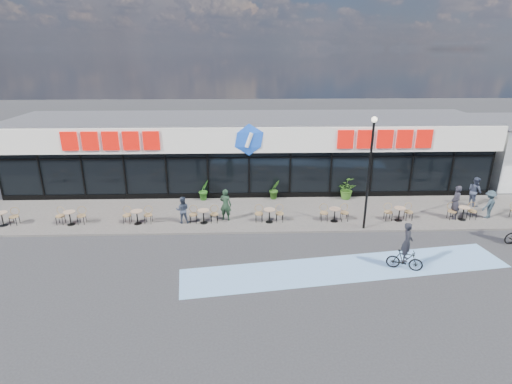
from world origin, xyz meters
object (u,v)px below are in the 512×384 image
patron_right (183,210)px  potted_plant_mid (275,189)px  patron_left (226,205)px  cyclist_a (406,252)px  lamp_post (370,165)px  pedestrian_a (456,202)px  potted_plant_right (346,189)px  bistro_set_0 (3,217)px  pedestrian_b (475,191)px  pedestrian_c (489,204)px  potted_plant_left (204,190)px

patron_right → potted_plant_mid: bearing=-147.8°
patron_left → cyclist_a: (7.71, -5.25, -0.16)m
lamp_post → pedestrian_a: (5.24, 1.12, -2.44)m
potted_plant_right → patron_left: patron_left is taller
lamp_post → bistro_set_0: lamp_post is taller
potted_plant_right → patron_left: bearing=-157.3°
pedestrian_b → bistro_set_0: bearing=86.3°
potted_plant_mid → cyclist_a: (4.85, -8.38, 0.11)m
pedestrian_b → lamp_post: bearing=104.2°
pedestrian_a → pedestrian_b: pedestrian_a is taller
patron_left → pedestrian_b: 14.60m
pedestrian_a → pedestrian_b: bearing=136.7°
patron_left → cyclist_a: cyclist_a is taller
lamp_post → potted_plant_mid: size_ratio=4.76×
pedestrian_c → cyclist_a: size_ratio=0.73×
bistro_set_0 → potted_plant_left: 10.70m
patron_left → pedestrian_c: (14.25, -0.16, -0.09)m
pedestrian_c → potted_plant_left: bearing=-41.9°
patron_left → pedestrian_b: patron_left is taller
potted_plant_right → patron_right: bearing=-160.5°
bistro_set_0 → potted_plant_right: potted_plant_right is taller
patron_left → pedestrian_a: (12.37, -0.19, 0.05)m
lamp_post → potted_plant_mid: (-4.27, 4.44, -2.76)m
pedestrian_b → cyclist_a: bearing=127.6°
lamp_post → potted_plant_mid: lamp_post is taller
bistro_set_0 → pedestrian_c: 25.83m
bistro_set_0 → pedestrian_b: size_ratio=0.90×
patron_left → pedestrian_c: 14.25m
patron_right → cyclist_a: (9.96, -4.92, -0.02)m
pedestrian_b → pedestrian_c: 1.91m
pedestrian_a → patron_right: bearing=-84.7°
potted_plant_left → pedestrian_c: bearing=-11.7°
patron_left → pedestrian_a: size_ratio=0.94×
potted_plant_left → potted_plant_mid: size_ratio=1.02×
potted_plant_right → pedestrian_c: pedestrian_c is taller
lamp_post → patron_right: 9.79m
lamp_post → pedestrian_c: (7.12, 1.14, -2.58)m
cyclist_a → lamp_post: bearing=98.4°
bistro_set_0 → patron_left: 11.59m
pedestrian_c → cyclist_a: cyclist_a is taller
patron_right → cyclist_a: bearing=151.9°
lamp_post → pedestrian_c: size_ratio=3.69×
cyclist_a → pedestrian_b: bearing=45.8°
potted_plant_mid → pedestrian_c: bearing=-16.1°
patron_right → pedestrian_a: pedestrian_a is taller
pedestrian_b → potted_plant_left: bearing=76.9°
potted_plant_right → pedestrian_c: 7.73m
bistro_set_0 → patron_right: 9.33m
potted_plant_left → potted_plant_mid: bearing=0.4°
pedestrian_c → potted_plant_right: bearing=-54.5°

